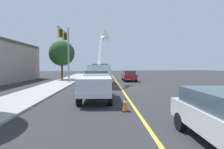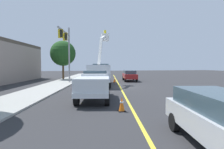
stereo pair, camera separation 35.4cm
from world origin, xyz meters
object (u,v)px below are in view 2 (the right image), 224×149
object	(u,v)px
service_pickup_truck	(94,84)
traffic_cone_mid_front	(115,80)
passing_minivan	(130,75)
trailing_sedan	(224,118)
traffic_cone_leading	(122,104)
utility_bucket_truck	(100,72)
traffic_signal_mast	(67,45)

from	to	relation	value
service_pickup_truck	traffic_cone_mid_front	xyz separation A→B (m)	(12.45, -4.20, -0.73)
passing_minivan	trailing_sedan	world-z (taller)	same
traffic_cone_leading	traffic_cone_mid_front	size ratio (longest dim) A/B	1.04
utility_bucket_truck	passing_minivan	world-z (taller)	utility_bucket_truck
trailing_sedan	traffic_cone_leading	distance (m)	5.24
traffic_cone_mid_front	trailing_sedan	bearing A→B (deg)	176.54
trailing_sedan	traffic_signal_mast	distance (m)	21.04
passing_minivan	traffic_cone_leading	world-z (taller)	passing_minivan
traffic_cone_leading	service_pickup_truck	bearing A→B (deg)	17.97
service_pickup_truck	traffic_cone_mid_front	world-z (taller)	service_pickup_truck
traffic_signal_mast	service_pickup_truck	bearing A→B (deg)	-168.05
traffic_cone_leading	traffic_signal_mast	size ratio (longest dim) A/B	0.11
traffic_signal_mast	traffic_cone_leading	bearing A→B (deg)	-166.62
utility_bucket_truck	passing_minivan	xyz separation A→B (m)	(5.03, -5.35, -0.64)
traffic_cone_leading	traffic_signal_mast	world-z (taller)	traffic_signal_mast
service_pickup_truck	traffic_cone_leading	xyz separation A→B (m)	(-3.52, -1.14, -0.72)
traffic_cone_leading	traffic_signal_mast	distance (m)	16.15
traffic_cone_mid_front	service_pickup_truck	bearing A→B (deg)	161.35
utility_bucket_truck	traffic_signal_mast	distance (m)	5.85
traffic_cone_mid_front	traffic_signal_mast	size ratio (longest dim) A/B	0.10
passing_minivan	service_pickup_truck	bearing A→B (deg)	153.81
service_pickup_truck	passing_minivan	distance (m)	15.92
passing_minivan	traffic_cone_leading	distance (m)	18.76
service_pickup_truck	utility_bucket_truck	bearing A→B (deg)	-10.28
utility_bucket_truck	traffic_cone_mid_front	xyz separation A→B (m)	(3.19, -2.52, -1.22)
passing_minivan	traffic_signal_mast	bearing A→B (deg)	106.32
service_pickup_truck	traffic_signal_mast	size ratio (longest dim) A/B	0.76
utility_bucket_truck	traffic_cone_leading	distance (m)	12.85
passing_minivan	traffic_signal_mast	xyz separation A→B (m)	(-2.77, 9.46, 4.13)
traffic_cone_leading	traffic_cone_mid_front	bearing A→B (deg)	-10.85
utility_bucket_truck	trailing_sedan	size ratio (longest dim) A/B	1.68
utility_bucket_truck	traffic_cone_leading	size ratio (longest dim) A/B	10.38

